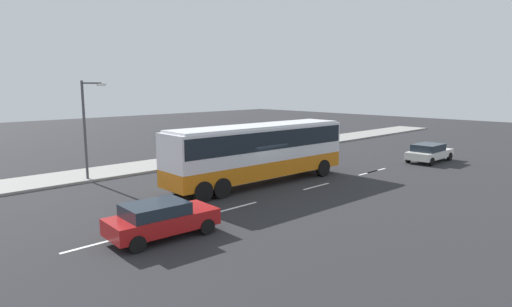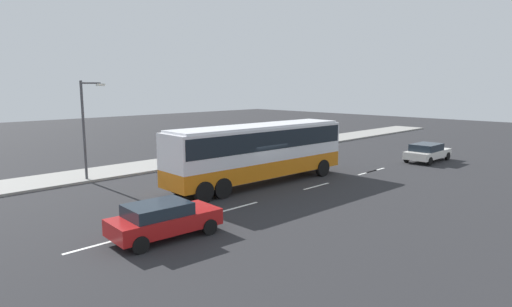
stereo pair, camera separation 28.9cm
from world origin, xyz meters
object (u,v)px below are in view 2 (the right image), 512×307
Objects in this scene: car_red_compact at (163,219)px; pedestrian_near_curb at (235,141)px; pedestrian_at_crossing at (172,151)px; coach_bus at (259,148)px; street_lamp at (86,123)px; car_white_minivan at (427,152)px.

pedestrian_near_curb is at bearing 44.05° from car_red_compact.
pedestrian_at_crossing is (-7.29, -1.23, -0.02)m from pedestrian_near_curb.
pedestrian_at_crossing is at bearing 97.11° from coach_bus.
street_lamp reaches higher than car_red_compact.
coach_bus reaches higher than car_white_minivan.
coach_bus is 11.57m from pedestrian_near_curb.
car_white_minivan is at bearing 4.11° from car_red_compact.
car_red_compact is 0.73× the size of street_lamp.
pedestrian_near_curb is 13.85m from street_lamp.
pedestrian_at_crossing is at bearing 89.98° from pedestrian_near_curb.
car_white_minivan is (24.17, 0.09, -0.01)m from car_red_compact.
car_red_compact is at bearing -179.76° from car_white_minivan.
car_red_compact is 20.81m from pedestrian_near_curb.
coach_bus is 2.06× the size of street_lamp.
street_lamp is (-6.27, -0.15, 2.48)m from pedestrian_at_crossing.
car_white_minivan is 19.71m from pedestrian_at_crossing.
coach_bus is 2.69× the size of car_white_minivan.
pedestrian_at_crossing is 6.74m from street_lamp.
street_lamp reaches higher than pedestrian_at_crossing.
car_white_minivan is 2.59× the size of pedestrian_near_curb.
coach_bus is at bearing 26.96° from car_red_compact.
pedestrian_at_crossing reaches higher than car_red_compact.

